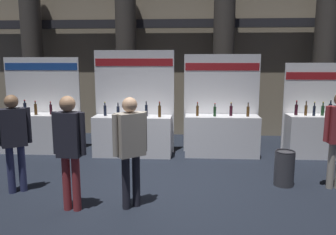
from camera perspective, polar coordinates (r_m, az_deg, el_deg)
name	(u,v)px	position (r m, az deg, el deg)	size (l,w,h in m)	color
ground_plane	(163,190)	(6.11, -0.79, -12.23)	(24.00, 24.00, 0.00)	black
hall_colonnade	(175,38)	(10.15, 1.25, 13.52)	(11.72, 1.16, 6.09)	gray
exhibitor_booth_0	(40,128)	(9.04, -21.05, -1.75)	(1.94, 0.66, 2.37)	white
exhibitor_booth_1	(133,130)	(8.15, -5.99, -2.19)	(1.96, 0.66, 2.53)	white
exhibitor_booth_2	(221,131)	(8.20, 9.13, -2.25)	(1.84, 0.66, 2.44)	white
exhibitor_booth_3	(319,132)	(8.77, 24.48, -2.29)	(1.62, 0.66, 2.23)	white
trash_bin	(284,168)	(6.57, 19.27, -8.17)	(0.36, 0.36, 0.66)	#38383D
visitor_0	(130,142)	(5.13, -6.45, -4.20)	(0.48, 0.45, 1.74)	#23232D
visitor_3	(14,135)	(6.29, -24.87, -2.72)	(0.49, 0.41, 1.72)	navy
visitor_4	(69,144)	(5.22, -16.51, -4.29)	(0.52, 0.26, 1.77)	maroon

